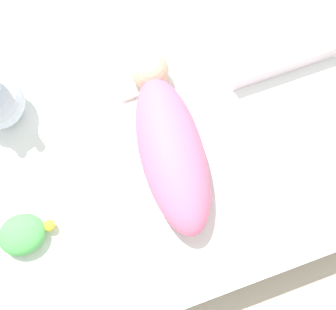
{
  "coord_description": "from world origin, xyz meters",
  "views": [
    {
      "loc": [
        -0.12,
        -0.36,
        1.64
      ],
      "look_at": [
        0.01,
        -0.01,
        0.22
      ],
      "focal_mm": 50.0,
      "sensor_mm": 36.0,
      "label": 1
    }
  ],
  "objects": [
    {
      "name": "ground_plane",
      "position": [
        0.0,
        0.0,
        0.0
      ],
      "size": [
        12.0,
        12.0,
        0.0
      ],
      "primitive_type": "plane",
      "color": "#B2A893"
    },
    {
      "name": "bed_mattress",
      "position": [
        0.0,
        0.0,
        0.09
      ],
      "size": [
        1.36,
        0.93,
        0.17
      ],
      "color": "white",
      "rests_on": "ground_plane"
    },
    {
      "name": "burp_cloth",
      "position": [
        0.02,
        0.3,
        0.18
      ],
      "size": [
        0.17,
        0.14,
        0.02
      ],
      "color": "white",
      "rests_on": "bed_mattress"
    },
    {
      "name": "swaddled_baby",
      "position": [
        0.02,
        0.01,
        0.25
      ],
      "size": [
        0.25,
        0.62,
        0.16
      ],
      "rotation": [
        0.0,
        0.0,
        1.48
      ],
      "color": "pink",
      "rests_on": "bed_mattress"
    },
    {
      "name": "pillow",
      "position": [
        0.49,
        0.31,
        0.21
      ],
      "size": [
        0.38,
        0.34,
        0.08
      ],
      "color": "white",
      "rests_on": "bed_mattress"
    },
    {
      "name": "turtle_plush",
      "position": [
        -0.49,
        -0.09,
        0.21
      ],
      "size": [
        0.17,
        0.13,
        0.08
      ],
      "color": "#51B756",
      "rests_on": "bed_mattress"
    }
  ]
}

